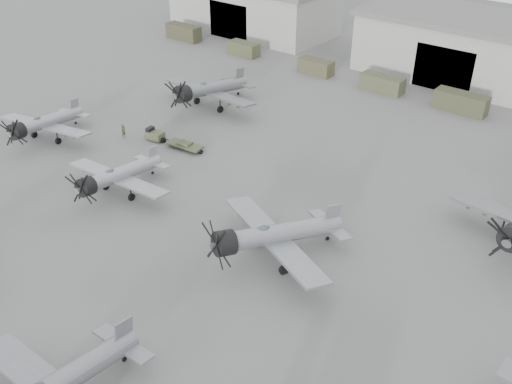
# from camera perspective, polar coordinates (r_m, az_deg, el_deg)

# --- Properties ---
(ground) EXTENTS (220.00, 220.00, 0.00)m
(ground) POSITION_cam_1_polar(r_m,az_deg,el_deg) (43.28, -12.45, -12.00)
(ground) COLOR #575755
(ground) RESTS_ON ground
(hangar_left) EXTENTS (29.00, 14.80, 8.70)m
(hangar_left) POSITION_cam_1_polar(r_m,az_deg,el_deg) (105.49, -0.25, 18.21)
(hangar_left) COLOR #AAABA0
(hangar_left) RESTS_ON ground
(hangar_center) EXTENTS (29.00, 14.80, 8.70)m
(hangar_center) POSITION_cam_1_polar(r_m,az_deg,el_deg) (87.81, 20.10, 13.47)
(hangar_center) COLOR #AAABA0
(hangar_center) RESTS_ON ground
(support_truck_0) EXTENTS (6.48, 2.20, 2.50)m
(support_truck_0) POSITION_cam_1_polar(r_m,az_deg,el_deg) (101.41, -7.24, 15.57)
(support_truck_0) COLOR #3B3A26
(support_truck_0) RESTS_ON ground
(support_truck_1) EXTENTS (5.06, 2.20, 2.06)m
(support_truck_1) POSITION_cam_1_polar(r_m,az_deg,el_deg) (92.87, -1.23, 14.13)
(support_truck_1) COLOR #44462D
(support_truck_1) RESTS_ON ground
(support_truck_2) EXTENTS (5.14, 2.20, 2.14)m
(support_truck_2) POSITION_cam_1_polar(r_m,az_deg,el_deg) (85.30, 6.00, 12.34)
(support_truck_2) COLOR #43432C
(support_truck_2) RESTS_ON ground
(support_truck_3) EXTENTS (5.92, 2.20, 2.18)m
(support_truck_3) POSITION_cam_1_polar(r_m,az_deg,el_deg) (80.44, 12.50, 10.54)
(support_truck_3) COLOR #44482F
(support_truck_3) RESTS_ON ground
(support_truck_4) EXTENTS (6.58, 2.20, 2.48)m
(support_truck_4) POSITION_cam_1_polar(r_m,az_deg,el_deg) (76.68, 19.81, 8.43)
(support_truck_4) COLOR #3C3D28
(support_truck_4) RESTS_ON ground
(aircraft_mid_0) EXTENTS (11.99, 10.79, 4.76)m
(aircraft_mid_0) POSITION_cam_1_polar(r_m,az_deg,el_deg) (68.73, -20.60, 6.42)
(aircraft_mid_0) COLOR #97999F
(aircraft_mid_0) RESTS_ON ground
(aircraft_mid_1) EXTENTS (11.65, 10.48, 4.64)m
(aircraft_mid_1) POSITION_cam_1_polar(r_m,az_deg,el_deg) (55.79, -13.91, 1.53)
(aircraft_mid_1) COLOR #9DA0A6
(aircraft_mid_1) RESTS_ON ground
(aircraft_mid_2) EXTENTS (13.20, 11.95, 5.39)m
(aircraft_mid_2) POSITION_cam_1_polar(r_m,az_deg,el_deg) (45.67, 1.42, -4.39)
(aircraft_mid_2) COLOR gray
(aircraft_mid_2) RESTS_ON ground
(aircraft_far_0) EXTENTS (13.80, 12.42, 5.53)m
(aircraft_far_0) POSITION_cam_1_polar(r_m,az_deg,el_deg) (72.97, -4.94, 10.16)
(aircraft_far_0) COLOR gray
(aircraft_far_0) RESTS_ON ground
(tug_trailer) EXTENTS (7.47, 2.29, 1.48)m
(tug_trailer) POSITION_cam_1_polar(r_m,az_deg,el_deg) (65.32, -8.97, 5.26)
(tug_trailer) COLOR #464A31
(tug_trailer) RESTS_ON ground
(ground_crew) EXTENTS (0.51, 0.68, 1.72)m
(ground_crew) POSITION_cam_1_polar(r_m,az_deg,el_deg) (67.44, -13.12, 5.97)
(ground_crew) COLOR #47452E
(ground_crew) RESTS_ON ground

